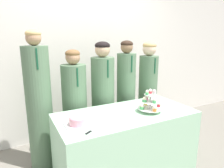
% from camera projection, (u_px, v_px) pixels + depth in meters
% --- Properties ---
extents(wall_back, '(9.00, 0.06, 2.70)m').
position_uv_depth(wall_back, '(86.00, 50.00, 3.11)').
color(wall_back, silver).
rests_on(wall_back, ground_plane).
extents(table, '(1.53, 0.72, 0.74)m').
position_uv_depth(table, '(126.00, 143.00, 2.27)').
color(table, '#A8DBB2').
rests_on(table, ground_plane).
extents(round_cake, '(0.23, 0.23, 0.10)m').
position_uv_depth(round_cake, '(78.00, 121.00, 1.86)').
color(round_cake, white).
rests_on(round_cake, table).
extents(cake_knife, '(0.22, 0.15, 0.01)m').
position_uv_depth(cake_knife, '(92.00, 131.00, 1.77)').
color(cake_knife, silver).
rests_on(cake_knife, table).
extents(cupcake_stand, '(0.27, 0.27, 0.26)m').
position_uv_depth(cupcake_stand, '(150.00, 102.00, 2.20)').
color(cupcake_stand, silver).
rests_on(cupcake_stand, table).
extents(student_0, '(0.29, 0.30, 1.63)m').
position_uv_depth(student_0, '(39.00, 105.00, 2.32)').
color(student_0, '#567556').
rests_on(student_0, ground_plane).
extents(student_1, '(0.31, 0.31, 1.41)m').
position_uv_depth(student_1, '(75.00, 109.00, 2.54)').
color(student_1, '#567556').
rests_on(student_1, ground_plane).
extents(student_2, '(0.31, 0.31, 1.50)m').
position_uv_depth(student_2, '(103.00, 101.00, 2.70)').
color(student_2, '#567556').
rests_on(student_2, ground_plane).
extents(student_3, '(0.26, 0.27, 1.51)m').
position_uv_depth(student_3, '(126.00, 96.00, 2.86)').
color(student_3, '#567556').
rests_on(student_3, ground_plane).
extents(student_4, '(0.28, 0.28, 1.49)m').
position_uv_depth(student_4, '(148.00, 93.00, 3.03)').
color(student_4, '#567556').
rests_on(student_4, ground_plane).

